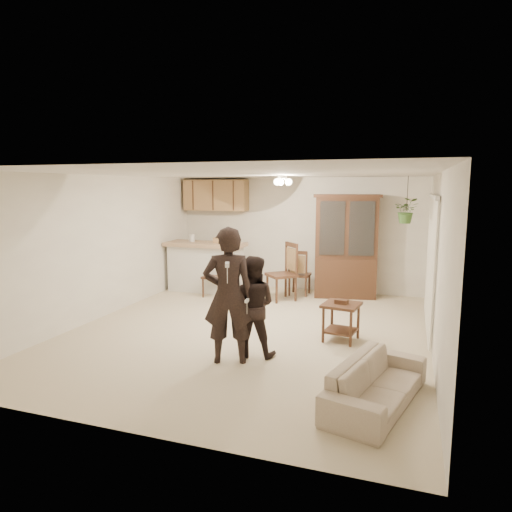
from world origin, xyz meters
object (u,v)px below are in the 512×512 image
(side_table, at_px, (341,321))
(chair_hutch_right, at_px, (299,282))
(sofa, at_px, (377,372))
(china_hutch, at_px, (346,247))
(child, at_px, (252,307))
(chair_bar, at_px, (214,284))
(adult, at_px, (228,296))
(chair_hutch_left, at_px, (281,284))

(side_table, height_order, chair_hutch_right, chair_hutch_right)
(sofa, relative_size, china_hutch, 0.87)
(sofa, relative_size, side_table, 2.95)
(child, bearing_deg, side_table, -144.95)
(sofa, xyz_separation_m, chair_bar, (-3.62, 3.88, -0.10))
(adult, height_order, chair_hutch_right, adult)
(chair_hutch_left, bearing_deg, adult, -38.85)
(adult, height_order, china_hutch, china_hutch)
(chair_hutch_right, bearing_deg, china_hutch, -172.55)
(sofa, relative_size, chair_hutch_right, 1.92)
(child, height_order, chair_hutch_left, child)
(chair_hutch_left, relative_size, chair_hutch_right, 1.20)
(adult, bearing_deg, sofa, 141.63)
(adult, relative_size, chair_bar, 1.90)
(child, distance_m, chair_hutch_right, 3.71)
(adult, xyz_separation_m, side_table, (1.28, 1.32, -0.60))
(adult, relative_size, side_table, 2.83)
(child, bearing_deg, chair_hutch_right, -94.71)
(adult, relative_size, china_hutch, 0.84)
(sofa, distance_m, adult, 2.10)
(adult, height_order, side_table, adult)
(adult, xyz_separation_m, china_hutch, (0.94, 4.13, 0.16))
(sofa, xyz_separation_m, chair_hutch_left, (-2.18, 4.03, -0.04))
(side_table, bearing_deg, adult, -134.03)
(china_hutch, distance_m, chair_hutch_right, 1.23)
(china_hutch, distance_m, chair_bar, 2.86)
(chair_hutch_right, bearing_deg, side_table, 115.44)
(chair_bar, bearing_deg, side_table, -33.95)
(chair_hutch_left, bearing_deg, child, -34.58)
(sofa, distance_m, side_table, 2.04)
(chair_hutch_left, bearing_deg, china_hutch, 78.03)
(china_hutch, xyz_separation_m, side_table, (0.34, -2.81, -0.76))
(china_hutch, relative_size, chair_hutch_left, 1.83)
(child, height_order, china_hutch, china_hutch)
(sofa, bearing_deg, adult, 87.56)
(chair_hutch_left, bearing_deg, chair_hutch_right, 114.69)
(china_hutch, bearing_deg, sofa, -89.34)
(side_table, relative_size, chair_hutch_left, 0.54)
(adult, relative_size, child, 1.33)
(sofa, bearing_deg, chair_bar, 57.81)
(adult, height_order, child, adult)
(child, xyz_separation_m, chair_bar, (-1.89, 2.95, -0.41))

